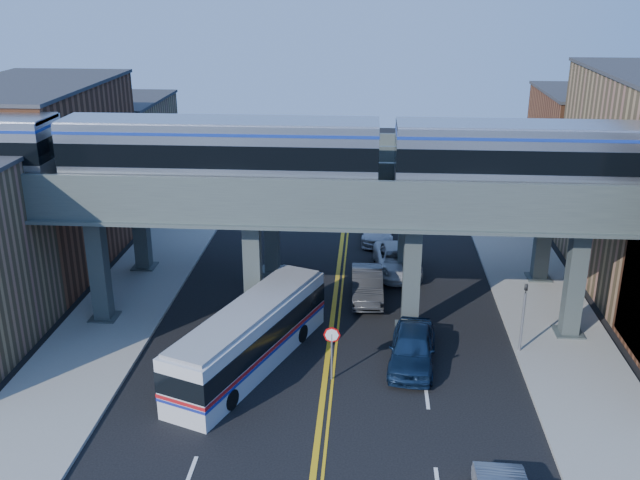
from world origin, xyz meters
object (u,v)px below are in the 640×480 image
object	(u,v)px
transit_train	(221,151)
car_lane_a	(412,348)
car_lane_b	(367,285)
car_lane_d	(378,229)
stop_sign	(332,345)
car_lane_c	(397,260)
transit_bus	(250,337)
traffic_signal	(524,310)

from	to	relation	value
transit_train	car_lane_a	size ratio (longest dim) A/B	9.09
car_lane_b	car_lane_d	bearing A→B (deg)	84.45
stop_sign	car_lane_a	distance (m)	4.09
car_lane_a	car_lane_c	size ratio (longest dim) A/B	0.92
car_lane_b	car_lane_c	world-z (taller)	car_lane_b
transit_bus	car_lane_b	size ratio (longest dim) A/B	2.24
car_lane_a	car_lane_d	world-z (taller)	car_lane_a
car_lane_b	traffic_signal	bearing A→B (deg)	-39.73
car_lane_a	car_lane_c	distance (m)	11.12
car_lane_a	stop_sign	bearing A→B (deg)	-150.70
traffic_signal	car_lane_d	xyz separation A→B (m)	(-6.76, 15.47, -1.55)
stop_sign	transit_bus	bearing A→B (deg)	165.52
transit_bus	car_lane_b	xyz separation A→B (m)	(5.34, 7.78, -0.63)
car_lane_b	car_lane_d	size ratio (longest dim) A/B	0.95
car_lane_b	car_lane_c	bearing A→B (deg)	63.50
transit_train	traffic_signal	world-z (taller)	transit_train
transit_train	car_lane_c	bearing A→B (deg)	40.64
transit_bus	car_lane_c	distance (m)	13.72
transit_bus	car_lane_a	xyz separation A→B (m)	(7.51, 0.58, -0.57)
traffic_signal	car_lane_d	bearing A→B (deg)	113.61
transit_bus	traffic_signal	bearing A→B (deg)	-59.49
stop_sign	car_lane_d	size ratio (longest dim) A/B	0.51
stop_sign	transit_bus	xyz separation A→B (m)	(-3.84, 0.99, -0.32)
transit_bus	car_lane_c	size ratio (longest dim) A/B	1.97
stop_sign	car_lane_b	xyz separation A→B (m)	(1.50, 8.77, -0.95)
transit_train	car_lane_a	bearing A→B (deg)	-20.19
car_lane_c	transit_train	bearing A→B (deg)	-144.21
transit_train	car_lane_b	size ratio (longest dim) A/B	9.51
stop_sign	car_lane_b	world-z (taller)	stop_sign
transit_train	car_lane_c	distance (m)	14.53
traffic_signal	car_lane_b	bearing A→B (deg)	142.06
transit_train	stop_sign	distance (m)	10.63
transit_bus	car_lane_c	xyz separation A→B (m)	(7.14, 11.70, -0.66)
car_lane_c	car_lane_d	size ratio (longest dim) A/B	1.08
car_lane_c	transit_bus	bearing A→B (deg)	-126.27
stop_sign	transit_bus	size ratio (longest dim) A/B	0.24
car_lane_a	car_lane_b	bearing A→B (deg)	112.94
transit_train	car_lane_d	world-z (taller)	transit_train
car_lane_a	car_lane_b	world-z (taller)	car_lane_a
transit_train	transit_bus	distance (m)	8.96
transit_bus	car_lane_a	bearing A→B (deg)	-64.04
car_lane_b	transit_train	bearing A→B (deg)	-154.00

